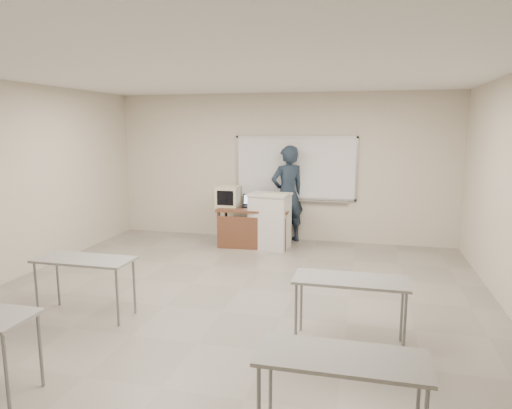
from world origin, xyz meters
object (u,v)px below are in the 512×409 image
(crt_monitor, at_px, (229,196))
(presenter, at_px, (288,194))
(instructor_desk, at_px, (253,220))
(keyboard, at_px, (277,194))
(whiteboard, at_px, (295,169))
(mouse, at_px, (262,209))
(laptop, at_px, (251,204))
(podium, at_px, (270,221))

(crt_monitor, relative_size, presenter, 0.25)
(instructor_desk, bearing_deg, keyboard, -13.40)
(presenter, bearing_deg, crt_monitor, -19.01)
(instructor_desk, bearing_deg, crt_monitor, 153.07)
(whiteboard, xyz_separation_m, mouse, (-0.50, -0.87, -0.71))
(laptop, distance_m, presenter, 0.77)
(instructor_desk, relative_size, crt_monitor, 2.86)
(laptop, distance_m, mouse, 0.47)
(instructor_desk, distance_m, laptop, 0.39)
(crt_monitor, bearing_deg, whiteboard, 24.75)
(crt_monitor, bearing_deg, instructor_desk, -21.98)
(mouse, xyz_separation_m, keyboard, (0.29, 0.00, 0.31))
(laptop, height_order, keyboard, keyboard)
(instructor_desk, distance_m, crt_monitor, 0.73)
(crt_monitor, height_order, presenter, presenter)
(mouse, height_order, presenter, presenter)
(crt_monitor, bearing_deg, podium, -12.94)
(whiteboard, relative_size, laptop, 7.56)
(whiteboard, xyz_separation_m, instructor_desk, (-0.70, -0.78, -0.94))
(instructor_desk, height_order, laptop, laptop)
(whiteboard, distance_m, mouse, 1.23)
(instructor_desk, distance_m, mouse, 0.32)
(instructor_desk, bearing_deg, presenter, 41.94)
(instructor_desk, bearing_deg, laptop, 106.89)
(podium, xyz_separation_m, mouse, (-0.14, -0.10, 0.23))
(whiteboard, distance_m, instructor_desk, 1.41)
(whiteboard, bearing_deg, crt_monitor, -156.54)
(laptop, bearing_deg, presenter, 16.33)
(laptop, relative_size, presenter, 0.17)
(whiteboard, height_order, podium, whiteboard)
(keyboard, distance_m, presenter, 0.69)
(instructor_desk, bearing_deg, podium, -1.77)
(laptop, bearing_deg, crt_monitor, 174.61)
(podium, relative_size, keyboard, 2.19)
(instructor_desk, relative_size, presenter, 0.71)
(crt_monitor, distance_m, keyboard, 1.10)
(laptop, distance_m, keyboard, 0.74)
(laptop, bearing_deg, mouse, -59.06)
(podium, xyz_separation_m, laptop, (-0.44, 0.26, 0.27))
(crt_monitor, height_order, mouse, crt_monitor)
(laptop, relative_size, mouse, 3.14)
(mouse, bearing_deg, keyboard, 6.48)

